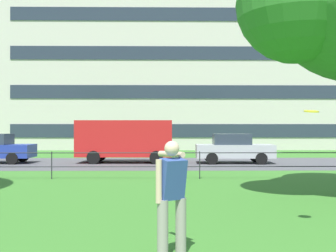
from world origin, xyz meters
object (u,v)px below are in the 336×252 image
object	(u,v)px
person_thrower	(171,194)
car_silver_left	(234,148)
panel_van_center	(125,139)
apartment_building_background	(182,49)
frisbee	(311,111)

from	to	relation	value
person_thrower	car_silver_left	bearing A→B (deg)	77.24
panel_van_center	car_silver_left	bearing A→B (deg)	-4.68
panel_van_center	car_silver_left	size ratio (longest dim) A/B	1.25
car_silver_left	panel_van_center	bearing A→B (deg)	175.32
apartment_building_background	panel_van_center	bearing A→B (deg)	-101.08
person_thrower	car_silver_left	size ratio (longest dim) A/B	0.41
frisbee	car_silver_left	size ratio (longest dim) A/B	0.08
frisbee	car_silver_left	xyz separation A→B (m)	(1.01, 14.39, -1.39)
person_thrower	panel_van_center	size ratio (longest dim) A/B	0.33
person_thrower	frisbee	distance (m)	3.28
person_thrower	frisbee	size ratio (longest dim) A/B	5.16
person_thrower	apartment_building_background	distance (m)	37.57
frisbee	apartment_building_background	world-z (taller)	apartment_building_background
person_thrower	apartment_building_background	bearing A→B (deg)	87.12
person_thrower	apartment_building_background	world-z (taller)	apartment_building_background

